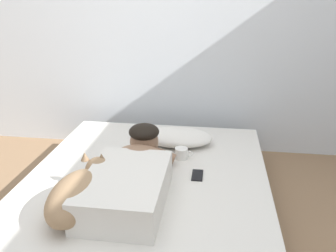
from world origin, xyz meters
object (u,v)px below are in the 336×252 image
at_px(person_lying, 132,174).
at_px(coffee_cup, 182,153).
at_px(dog, 79,193).
at_px(cell_phone, 197,175).
at_px(bed, 146,200).
at_px(pillow, 177,137).

height_order(person_lying, coffee_cup, person_lying).
relative_size(person_lying, coffee_cup, 7.36).
relative_size(dog, cell_phone, 4.11).
bearing_deg(bed, pillow, 77.19).
xyz_separation_m(bed, dog, (-0.28, -0.35, 0.24)).
distance_m(bed, cell_phone, 0.36).
distance_m(pillow, cell_phone, 0.51).
height_order(dog, coffee_cup, dog).
height_order(coffee_cup, cell_phone, coffee_cup).
height_order(person_lying, cell_phone, person_lying).
bearing_deg(person_lying, dog, -134.14).
relative_size(pillow, dog, 0.90).
bearing_deg(cell_phone, bed, -161.76).
bearing_deg(coffee_cup, person_lying, -118.05).
xyz_separation_m(bed, cell_phone, (0.31, 0.10, 0.15)).
bearing_deg(person_lying, pillow, 75.19).
relative_size(bed, person_lying, 2.12).
bearing_deg(bed, person_lying, -114.05).
height_order(bed, person_lying, person_lying).
height_order(bed, coffee_cup, coffee_cup).
xyz_separation_m(bed, pillow, (0.13, 0.57, 0.20)).
xyz_separation_m(pillow, cell_phone, (0.18, -0.47, -0.05)).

